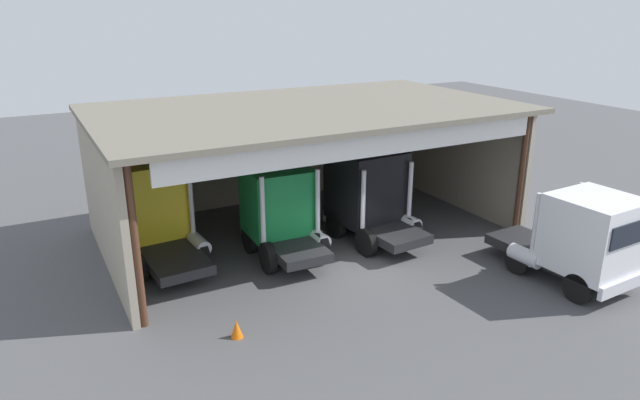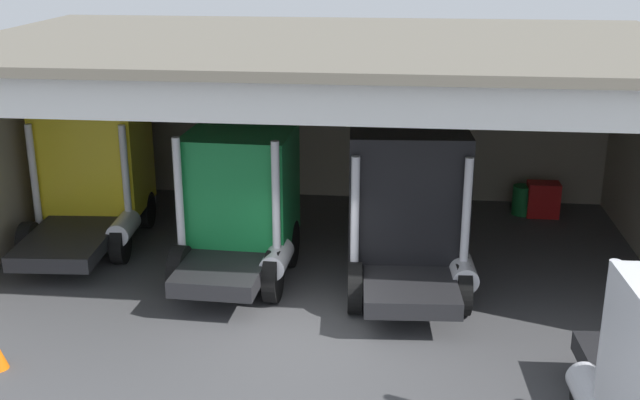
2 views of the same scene
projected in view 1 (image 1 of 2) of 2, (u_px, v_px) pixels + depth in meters
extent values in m
plane|color=#4C4C4F|center=(362.00, 273.00, 20.60)|extent=(80.00, 80.00, 0.00)
cube|color=#9E937F|center=(261.00, 149.00, 27.52)|extent=(15.96, 0.24, 5.23)
cube|color=#9E937F|center=(103.00, 202.00, 20.08)|extent=(0.24, 9.33, 5.23)
cube|color=#9E937F|center=(453.00, 150.00, 27.19)|extent=(0.24, 9.33, 5.23)
cube|color=#6E6759|center=(307.00, 109.00, 22.49)|extent=(16.56, 9.95, 0.20)
cylinder|color=#4C2D1E|center=(136.00, 247.00, 16.43)|extent=(0.24, 0.24, 5.23)
cylinder|color=#4C2D1E|center=(521.00, 175.00, 23.32)|extent=(0.24, 0.24, 5.23)
cube|color=white|center=(370.00, 144.00, 18.80)|extent=(14.36, 0.12, 0.90)
cube|color=yellow|center=(150.00, 200.00, 21.54)|extent=(2.73, 2.40, 2.96)
cube|color=black|center=(140.00, 179.00, 22.28)|extent=(2.20, 0.21, 0.89)
cube|color=silver|center=(146.00, 228.00, 22.99)|extent=(2.46, 0.33, 0.44)
cube|color=#232326|center=(171.00, 256.00, 20.38)|extent=(2.19, 3.90, 0.36)
cylinder|color=silver|center=(129.00, 224.00, 20.05)|extent=(0.18, 0.18, 2.79)
cylinder|color=silver|center=(192.00, 212.00, 21.22)|extent=(0.18, 0.18, 2.79)
cylinder|color=silver|center=(199.00, 244.00, 21.16)|extent=(0.64, 1.24, 0.56)
cylinder|color=black|center=(122.00, 244.00, 21.89)|extent=(0.37, 1.02, 1.01)
cylinder|color=black|center=(179.00, 232.00, 23.03)|extent=(0.37, 1.02, 1.01)
cylinder|color=black|center=(140.00, 268.00, 19.87)|extent=(0.37, 1.02, 1.01)
cylinder|color=black|center=(202.00, 254.00, 21.01)|extent=(0.37, 1.02, 1.01)
cube|color=#197F3D|center=(278.00, 201.00, 21.76)|extent=(2.50, 2.27, 2.59)
cube|color=black|center=(267.00, 182.00, 22.55)|extent=(2.06, 0.14, 0.78)
cube|color=silver|center=(268.00, 225.00, 23.18)|extent=(2.30, 0.25, 0.44)
cube|color=#232326|center=(295.00, 248.00, 20.89)|extent=(1.92, 2.89, 0.36)
cylinder|color=silver|center=(263.00, 217.00, 20.27)|extent=(0.18, 0.18, 2.98)
cylinder|color=silver|center=(318.00, 208.00, 21.17)|extent=(0.18, 0.18, 2.98)
cylinder|color=silver|center=(318.00, 237.00, 21.55)|extent=(0.61, 1.22, 0.56)
cylinder|color=black|center=(250.00, 239.00, 22.20)|extent=(0.34, 1.16, 1.15)
cylinder|color=black|center=(299.00, 230.00, 23.07)|extent=(0.34, 1.16, 1.15)
cylinder|color=black|center=(268.00, 258.00, 20.51)|extent=(0.34, 1.16, 1.15)
cylinder|color=black|center=(321.00, 248.00, 21.38)|extent=(0.34, 1.16, 1.15)
cube|color=black|center=(366.00, 185.00, 23.24)|extent=(2.73, 2.64, 2.89)
cube|color=black|center=(349.00, 166.00, 24.08)|extent=(2.19, 0.20, 0.87)
cube|color=silver|center=(348.00, 211.00, 24.78)|extent=(2.45, 0.32, 0.44)
cube|color=#232326|center=(390.00, 232.00, 22.43)|extent=(2.12, 3.08, 0.36)
cylinder|color=silver|center=(363.00, 206.00, 21.64)|extent=(0.18, 0.18, 2.83)
cylinder|color=silver|center=(410.00, 196.00, 22.79)|extent=(0.18, 0.18, 2.83)
cylinder|color=silver|center=(407.00, 221.00, 23.21)|extent=(0.64, 1.23, 0.56)
cylinder|color=black|center=(336.00, 225.00, 23.62)|extent=(0.37, 1.12, 1.10)
cylinder|color=black|center=(379.00, 215.00, 24.76)|extent=(0.37, 1.12, 1.10)
cylinder|color=black|center=(366.00, 242.00, 21.92)|extent=(0.37, 1.12, 1.10)
cylinder|color=black|center=(411.00, 230.00, 23.06)|extent=(0.37, 1.12, 1.10)
cube|color=white|center=(593.00, 233.00, 18.93)|extent=(2.64, 2.63, 2.53)
cube|color=black|center=(632.00, 233.00, 17.76)|extent=(2.14, 0.16, 0.76)
cube|color=silver|center=(623.00, 286.00, 18.32)|extent=(2.40, 0.28, 0.44)
cube|color=#232326|center=(539.00, 249.00, 20.97)|extent=(2.06, 3.67, 0.36)
cylinder|color=silver|center=(577.00, 219.00, 20.67)|extent=(0.18, 0.18, 2.72)
cylinder|color=silver|center=(535.00, 231.00, 19.57)|extent=(0.18, 0.18, 2.72)
cylinder|color=silver|center=(525.00, 256.00, 20.13)|extent=(0.62, 1.23, 0.56)
cylinder|color=black|center=(619.00, 272.00, 19.56)|extent=(0.35, 1.02, 1.01)
cylinder|color=black|center=(578.00, 288.00, 18.49)|extent=(0.35, 1.02, 1.01)
cylinder|color=black|center=(558.00, 247.00, 21.56)|extent=(0.35, 1.02, 1.01)
cylinder|color=black|center=(518.00, 260.00, 20.49)|extent=(0.35, 1.02, 1.01)
cylinder|color=#197233|center=(367.00, 183.00, 29.59)|extent=(0.58, 0.58, 0.85)
cube|color=red|center=(377.00, 181.00, 29.73)|extent=(0.90, 0.60, 1.00)
cone|color=orange|center=(237.00, 329.00, 16.58)|extent=(0.36, 0.36, 0.56)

